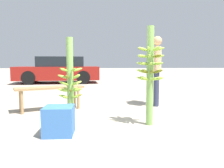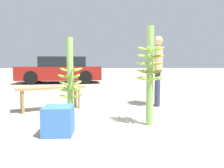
{
  "view_description": "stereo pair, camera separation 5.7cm",
  "coord_description": "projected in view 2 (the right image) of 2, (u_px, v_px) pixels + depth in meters",
  "views": [
    {
      "loc": [
        -0.2,
        -3.37,
        1.02
      ],
      "look_at": [
        0.01,
        0.38,
        0.66
      ],
      "focal_mm": 35.0,
      "sensor_mm": 36.0,
      "label": 1
    },
    {
      "loc": [
        -0.14,
        -3.37,
        1.02
      ],
      "look_at": [
        0.01,
        0.38,
        0.66
      ],
      "focal_mm": 35.0,
      "sensor_mm": 36.0,
      "label": 2
    }
  ],
  "objects": [
    {
      "name": "parked_car",
      "position": [
        61.0,
        70.0,
        11.17
      ],
      "size": [
        4.25,
        2.11,
        1.33
      ],
      "rotation": [
        0.0,
        0.0,
        1.66
      ],
      "color": "maroon",
      "rests_on": "ground_plane"
    },
    {
      "name": "market_bench",
      "position": [
        51.0,
        90.0,
        4.72
      ],
      "size": [
        1.46,
        0.94,
        0.51
      ],
      "rotation": [
        0.0,
        0.0,
        0.42
      ],
      "color": "#99754C",
      "rests_on": "ground_plane"
    },
    {
      "name": "produce_crate",
      "position": [
        58.0,
        120.0,
        3.1
      ],
      "size": [
        0.41,
        0.41,
        0.41
      ],
      "color": "#386BB2",
      "rests_on": "ground_plane"
    },
    {
      "name": "banana_stalk_center",
      "position": [
        150.0,
        72.0,
        3.52
      ],
      "size": [
        0.45,
        0.45,
        1.6
      ],
      "color": "#7AA851",
      "rests_on": "ground_plane"
    },
    {
      "name": "ground_plane",
      "position": [
        112.0,
        127.0,
        3.46
      ],
      "size": [
        80.0,
        80.0,
        0.0
      ],
      "primitive_type": "plane",
      "color": "#A89E8C"
    },
    {
      "name": "banana_stalk_left",
      "position": [
        70.0,
        81.0,
        3.72
      ],
      "size": [
        0.43,
        0.43,
        1.45
      ],
      "color": "#7AA851",
      "rests_on": "ground_plane"
    },
    {
      "name": "vendor_person",
      "position": [
        158.0,
        65.0,
        5.13
      ],
      "size": [
        0.32,
        0.66,
        1.64
      ],
      "rotation": [
        0.0,
        0.0,
        -1.86
      ],
      "color": "#2D334C",
      "rests_on": "ground_plane"
    }
  ]
}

